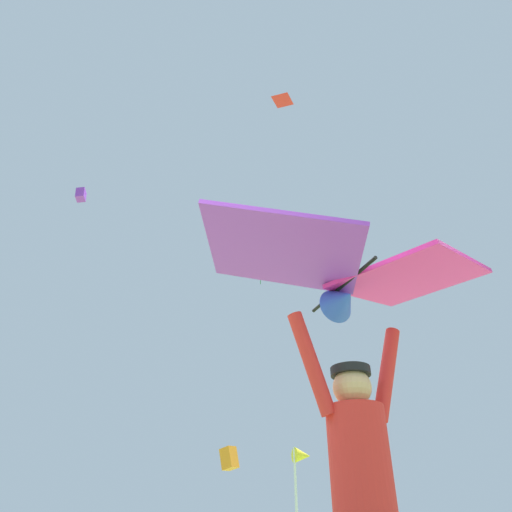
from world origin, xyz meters
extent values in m
cylinder|color=red|center=(0.32, -0.33, 1.10)|extent=(0.35, 0.35, 0.56)
sphere|color=tan|center=(0.32, -0.33, 1.49)|extent=(0.23, 0.23, 0.23)
cylinder|color=black|center=(0.32, -0.33, 1.59)|extent=(0.25, 0.25, 0.05)
cylinder|color=red|center=(0.59, -0.33, 1.61)|extent=(0.28, 0.10, 0.62)
cylinder|color=red|center=(0.06, -0.34, 1.61)|extent=(0.28, 0.10, 0.62)
cylinder|color=black|center=(0.32, -0.33, 2.17)|extent=(0.04, 0.81, 0.02)
cube|color=#DB2393|center=(0.81, -0.44, 2.27)|extent=(1.21, 1.15, 0.23)
cube|color=purple|center=(-0.16, -0.46, 2.27)|extent=(1.20, 1.13, 0.23)
cone|color=blue|center=(0.32, -0.33, 2.07)|extent=(0.24, 0.20, 0.24)
cube|color=purple|center=(-2.75, 17.52, 15.56)|extent=(0.58, 0.65, 0.77)
cone|color=green|center=(11.57, 30.27, 21.74)|extent=(1.60, 1.48, 1.30)
cylinder|color=#237931|center=(11.57, 30.27, 20.52)|extent=(0.05, 0.05, 1.59)
cube|color=orange|center=(8.39, 27.55, 5.60)|extent=(1.26, 1.21, 1.43)
pyramid|color=red|center=(5.72, 11.96, 19.77)|extent=(0.89, 0.88, 0.26)
cone|color=yellow|center=(2.39, 4.70, 1.99)|extent=(0.28, 0.24, 0.24)
camera|label=1|loc=(-1.21, -2.80, 0.66)|focal=33.85mm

